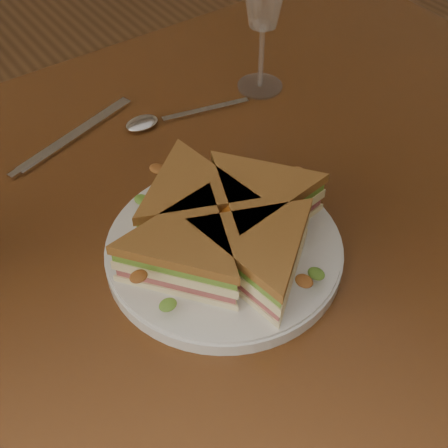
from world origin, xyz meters
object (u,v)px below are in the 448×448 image
table (208,257)px  sandwich_wedges (224,227)px  knife (69,139)px  plate (224,250)px  spoon (158,120)px

table → sandwich_wedges: (-0.03, -0.08, 0.14)m
table → knife: (-0.08, 0.21, 0.10)m
table → plate: size_ratio=4.54×
table → sandwich_wedges: size_ratio=4.27×
plate → table: bearing=69.3°
plate → sandwich_wedges: sandwich_wedges is taller
knife → sandwich_wedges: bearing=-97.1°
sandwich_wedges → knife: 0.30m
table → sandwich_wedges: 0.17m
plate → sandwich_wedges: 0.04m
table → spoon: bearing=78.2°
spoon → knife: (-0.12, 0.04, -0.00)m
sandwich_wedges → knife: bearing=100.3°
table → knife: bearing=111.6°
plate → sandwich_wedges: (0.00, -0.00, 0.04)m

